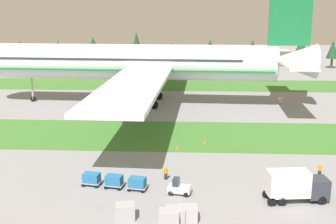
{
  "coord_description": "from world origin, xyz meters",
  "views": [
    {
      "loc": [
        -2.0,
        -36.21,
        21.47
      ],
      "look_at": [
        -5.53,
        33.22,
        4.0
      ],
      "focal_mm": 46.21,
      "sensor_mm": 36.0,
      "label": 1
    }
  ],
  "objects": [
    {
      "name": "cargo_dolly_third",
      "position": [
        -13.75,
        12.06,
        0.92
      ],
      "size": [
        2.44,
        1.88,
        1.55
      ],
      "rotation": [
        0.0,
        0.0,
        -1.76
      ],
      "color": "#A3A3A8",
      "rests_on": "ground"
    },
    {
      "name": "grass_strip_near",
      "position": [
        0.0,
        33.18,
        0.0
      ],
      "size": [
        320.0,
        17.21,
        0.01
      ],
      "primitive_type": "cube",
      "color": "#3D752D",
      "rests_on": "ground"
    },
    {
      "name": "uld_container_1",
      "position": [
        -3.28,
        3.54,
        0.79
      ],
      "size": [
        2.03,
        1.64,
        1.57
      ],
      "primitive_type": "cube",
      "rotation": [
        0.0,
        0.0,
        -0.02
      ],
      "color": "#A3A3A8",
      "rests_on": "ground"
    },
    {
      "name": "taxiway_marker_0",
      "position": [
        -3.79,
        26.62,
        0.23
      ],
      "size": [
        0.44,
        0.44,
        0.46
      ],
      "primitive_type": "cone",
      "color": "orange",
      "rests_on": "ground"
    },
    {
      "name": "ground_crew_loader",
      "position": [
        14.72,
        16.24,
        0.95
      ],
      "size": [
        0.44,
        0.41,
        1.74
      ],
      "rotation": [
        0.0,
        0.0,
        5.53
      ],
      "color": "black",
      "rests_on": "ground"
    },
    {
      "name": "ground_crew_marshaller",
      "position": [
        -4.85,
        14.3,
        0.95
      ],
      "size": [
        0.55,
        0.36,
        1.74
      ],
      "rotation": [
        0.0,
        0.0,
        0.16
      ],
      "color": "black",
      "rests_on": "ground"
    },
    {
      "name": "distant_tree_line",
      "position": [
        -3.95,
        115.54,
        6.5
      ],
      "size": [
        179.0,
        10.09,
        12.56
      ],
      "color": "#4C3823",
      "rests_on": "ground"
    },
    {
      "name": "uld_container_3",
      "position": [
        -2.06,
        3.75,
        0.8
      ],
      "size": [
        2.04,
        1.65,
        1.61
      ],
      "primitive_type": "cube",
      "rotation": [
        0.0,
        0.0,
        0.03
      ],
      "color": "#A3A3A8",
      "rests_on": "ground"
    },
    {
      "name": "uld_container_2",
      "position": [
        -3.91,
        2.88,
        0.78
      ],
      "size": [
        2.06,
        1.67,
        1.57
      ],
      "primitive_type": "cube",
      "rotation": [
        0.0,
        0.0,
        0.04
      ],
      "color": "#A3A3A8",
      "rests_on": "ground"
    },
    {
      "name": "baggage_tug",
      "position": [
        -3.11,
        10.06,
        0.81
      ],
      "size": [
        2.8,
        1.76,
        1.97
      ],
      "rotation": [
        0.0,
        0.0,
        -1.76
      ],
      "color": "silver",
      "rests_on": "ground"
    },
    {
      "name": "uld_container_0",
      "position": [
        -8.44,
        4.0,
        0.79
      ],
      "size": [
        2.18,
        1.83,
        1.57
      ],
      "primitive_type": "cube",
      "rotation": [
        0.0,
        0.0,
        0.12
      ],
      "color": "#A3A3A8",
      "rests_on": "ground"
    },
    {
      "name": "grass_strip_far",
      "position": [
        0.0,
        79.6,
        0.0
      ],
      "size": [
        320.0,
        17.21,
        0.01
      ],
      "primitive_type": "cube",
      "color": "#3D752D",
      "rests_on": "ground"
    },
    {
      "name": "taxiway_marker_1",
      "position": [
        0.48,
        28.79,
        0.28
      ],
      "size": [
        0.44,
        0.44,
        0.55
      ],
      "primitive_type": "cone",
      "color": "orange",
      "rests_on": "ground"
    },
    {
      "name": "catering_truck",
      "position": [
        9.92,
        8.93,
        1.95
      ],
      "size": [
        7.18,
        3.12,
        3.58
      ],
      "rotation": [
        0.0,
        0.0,
        -1.45
      ],
      "color": "#2D333D",
      "rests_on": "ground"
    },
    {
      "name": "airliner",
      "position": [
        -11.66,
        56.3,
        9.29
      ],
      "size": [
        71.96,
        88.5,
        25.89
      ],
      "rotation": [
        0.0,
        0.0,
        1.53
      ],
      "color": "silver",
      "rests_on": "ground"
    },
    {
      "name": "cargo_dolly_second",
      "position": [
        -10.9,
        11.53,
        0.92
      ],
      "size": [
        2.44,
        1.88,
        1.55
      ],
      "rotation": [
        0.0,
        0.0,
        -1.76
      ],
      "color": "#A3A3A8",
      "rests_on": "ground"
    },
    {
      "name": "cargo_dolly_lead",
      "position": [
        -8.05,
        10.99,
        0.92
      ],
      "size": [
        2.44,
        1.88,
        1.55
      ],
      "rotation": [
        0.0,
        0.0,
        -1.76
      ],
      "color": "#A3A3A8",
      "rests_on": "ground"
    }
  ]
}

